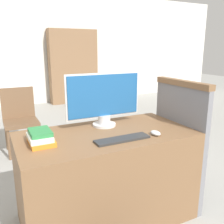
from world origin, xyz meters
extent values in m
cube|color=silver|center=(0.00, 5.25, 1.40)|extent=(12.00, 0.06, 2.80)
cube|color=brown|center=(0.00, 0.36, 0.38)|extent=(1.38, 0.73, 0.76)
cube|color=slate|center=(0.71, 0.32, 0.55)|extent=(0.05, 0.64, 1.09)
cube|color=brown|center=(0.71, 0.32, 1.12)|extent=(0.07, 0.64, 0.05)
cylinder|color=silver|center=(0.06, 0.55, 0.77)|extent=(0.20, 0.20, 0.02)
cylinder|color=silver|center=(0.06, 0.55, 0.82)|extent=(0.11, 0.11, 0.07)
cube|color=silver|center=(0.06, 0.55, 1.03)|extent=(0.66, 0.01, 0.38)
cube|color=#1E5693|center=(0.06, 0.55, 1.03)|extent=(0.64, 0.02, 0.35)
cube|color=#2D2D2D|center=(0.04, 0.17, 0.77)|extent=(0.42, 0.11, 0.02)
ellipsoid|color=silver|center=(0.32, 0.15, 0.78)|extent=(0.06, 0.10, 0.03)
cube|color=orange|center=(-0.50, 0.36, 0.78)|extent=(0.16, 0.24, 0.03)
cube|color=silver|center=(-0.51, 0.36, 0.81)|extent=(0.15, 0.22, 0.03)
cube|color=#2D7F42|center=(-0.51, 0.37, 0.84)|extent=(0.14, 0.20, 0.03)
cylinder|color=brown|center=(-0.65, 1.94, 0.20)|extent=(0.04, 0.04, 0.40)
cylinder|color=brown|center=(-0.27, 1.94, 0.20)|extent=(0.04, 0.04, 0.40)
cylinder|color=brown|center=(-0.65, 2.32, 0.20)|extent=(0.04, 0.04, 0.40)
cylinder|color=brown|center=(-0.27, 2.32, 0.20)|extent=(0.04, 0.04, 0.40)
cube|color=brown|center=(-0.46, 2.13, 0.43)|extent=(0.44, 0.44, 0.05)
cube|color=brown|center=(-0.46, 2.33, 0.67)|extent=(0.44, 0.04, 0.43)
cube|color=#846042|center=(1.23, 5.01, 0.93)|extent=(1.24, 0.32, 1.87)
camera|label=1|loc=(-0.79, -1.33, 1.41)|focal=40.00mm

